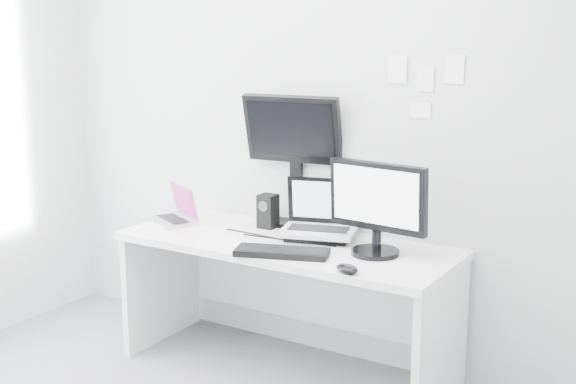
# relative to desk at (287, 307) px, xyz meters

# --- Properties ---
(back_wall) EXTENTS (3.60, 0.00, 3.60)m
(back_wall) POSITION_rel_desk_xyz_m (0.00, 0.35, 0.99)
(back_wall) COLOR #B7BABC
(back_wall) RESTS_ON ground
(desk) EXTENTS (1.80, 0.70, 0.73)m
(desk) POSITION_rel_desk_xyz_m (0.00, 0.00, 0.00)
(desk) COLOR white
(desk) RESTS_ON ground
(macbook) EXTENTS (0.37, 0.34, 0.22)m
(macbook) POSITION_rel_desk_xyz_m (-0.77, -0.01, 0.48)
(macbook) COLOR #B9BABE
(macbook) RESTS_ON desk
(speaker) EXTENTS (0.13, 0.13, 0.19)m
(speaker) POSITION_rel_desk_xyz_m (-0.23, 0.18, 0.46)
(speaker) COLOR black
(speaker) RESTS_ON desk
(dell_laptop) EXTENTS (0.46, 0.40, 0.32)m
(dell_laptop) POSITION_rel_desk_xyz_m (0.12, 0.12, 0.53)
(dell_laptop) COLOR silver
(dell_laptop) RESTS_ON desk
(rear_monitor) EXTENTS (0.58, 0.27, 0.76)m
(rear_monitor) POSITION_rel_desk_xyz_m (-0.14, 0.31, 0.74)
(rear_monitor) COLOR black
(rear_monitor) RESTS_ON desk
(samsung_monitor) EXTENTS (0.54, 0.29, 0.48)m
(samsung_monitor) POSITION_rel_desk_xyz_m (0.50, 0.02, 0.60)
(samsung_monitor) COLOR black
(samsung_monitor) RESTS_ON desk
(keyboard) EXTENTS (0.49, 0.31, 0.03)m
(keyboard) POSITION_rel_desk_xyz_m (0.11, -0.23, 0.38)
(keyboard) COLOR black
(keyboard) RESTS_ON desk
(mouse) EXTENTS (0.14, 0.12, 0.04)m
(mouse) POSITION_rel_desk_xyz_m (0.52, -0.31, 0.39)
(mouse) COLOR black
(mouse) RESTS_ON desk
(wall_note_0) EXTENTS (0.10, 0.00, 0.14)m
(wall_note_0) POSITION_rel_desk_xyz_m (0.45, 0.34, 1.26)
(wall_note_0) COLOR white
(wall_note_0) RESTS_ON back_wall
(wall_note_1) EXTENTS (0.09, 0.00, 0.13)m
(wall_note_1) POSITION_rel_desk_xyz_m (0.60, 0.34, 1.22)
(wall_note_1) COLOR white
(wall_note_1) RESTS_ON back_wall
(wall_note_2) EXTENTS (0.10, 0.00, 0.14)m
(wall_note_2) POSITION_rel_desk_xyz_m (0.75, 0.34, 1.26)
(wall_note_2) COLOR white
(wall_note_2) RESTS_ON back_wall
(wall_note_3) EXTENTS (0.11, 0.00, 0.08)m
(wall_note_3) POSITION_rel_desk_xyz_m (0.58, 0.34, 1.05)
(wall_note_3) COLOR white
(wall_note_3) RESTS_ON back_wall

